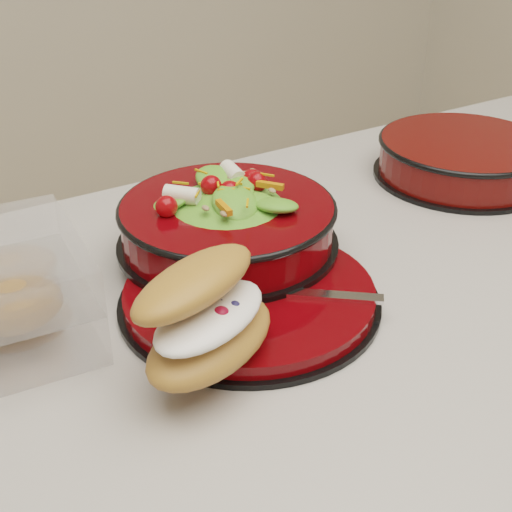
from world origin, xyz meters
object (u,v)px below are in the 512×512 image
salad_bowl (227,215)px  fork (282,292)px  croissant (206,315)px  extra_bowl (463,157)px  dinner_plate (251,296)px

salad_bowl → fork: salad_bowl is taller
croissant → extra_bowl: 0.53m
salad_bowl → extra_bowl: bearing=4.8°
salad_bowl → croissant: salad_bowl is taller
fork → extra_bowl: 0.41m
extra_bowl → salad_bowl: bearing=-175.2°
salad_bowl → extra_bowl: size_ratio=1.01×
dinner_plate → croissant: 0.12m
fork → dinner_plate: bearing=77.5°
dinner_plate → extra_bowl: 0.43m
croissant → extra_bowl: (0.49, 0.19, -0.03)m
salad_bowl → extra_bowl: (0.39, 0.03, -0.03)m
dinner_plate → fork: fork is taller
salad_bowl → croissant: bearing=-124.6°
dinner_plate → salad_bowl: salad_bowl is taller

